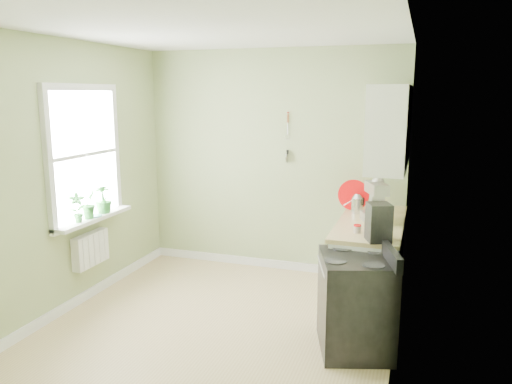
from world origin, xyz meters
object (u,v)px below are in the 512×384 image
(stand_mixer, at_px, (376,203))
(kettle, at_px, (357,204))
(coffee_maker, at_px, (378,223))
(stove, at_px, (356,302))

(stand_mixer, distance_m, kettle, 0.39)
(kettle, xyz_separation_m, coffee_maker, (0.31, -0.98, 0.05))
(stand_mixer, height_order, kettle, stand_mixer)
(stove, distance_m, stand_mixer, 1.15)
(stove, bearing_deg, stand_mixer, 86.68)
(kettle, bearing_deg, coffee_maker, -72.68)
(stand_mixer, bearing_deg, stove, -93.32)
(stove, xyz_separation_m, kettle, (-0.17, 1.23, 0.59))
(kettle, relative_size, coffee_maker, 0.63)
(stove, xyz_separation_m, stand_mixer, (0.05, 0.93, 0.67))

